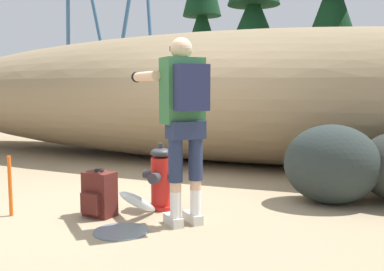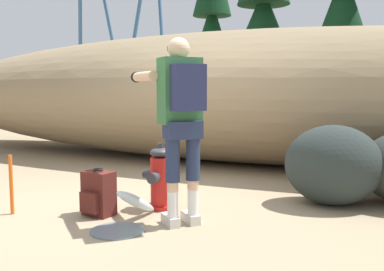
{
  "view_description": "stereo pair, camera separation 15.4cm",
  "coord_description": "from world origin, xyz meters",
  "px_view_note": "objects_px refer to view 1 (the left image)",
  "views": [
    {
      "loc": [
        2.14,
        -4.08,
        1.26
      ],
      "look_at": [
        0.43,
        0.18,
        0.75
      ],
      "focal_mm": 40.21,
      "sensor_mm": 36.0,
      "label": 1
    },
    {
      "loc": [
        2.28,
        -4.02,
        1.26
      ],
      "look_at": [
        0.43,
        0.18,
        0.75
      ],
      "focal_mm": 40.21,
      "sensor_mm": 36.0,
      "label": 2
    }
  ],
  "objects_px": {
    "spare_backpack": "(99,195)",
    "fire_hydrant": "(161,179)",
    "survey_stake": "(10,186)",
    "utility_worker": "(182,108)",
    "boulder_outlier": "(379,174)",
    "boulder_large": "(332,164)"
  },
  "relations": [
    {
      "from": "spare_backpack",
      "to": "fire_hydrant",
      "type": "bearing_deg",
      "value": 144.71
    },
    {
      "from": "fire_hydrant",
      "to": "survey_stake",
      "type": "bearing_deg",
      "value": -148.14
    },
    {
      "from": "utility_worker",
      "to": "boulder_outlier",
      "type": "xyz_separation_m",
      "value": [
        1.74,
        2.34,
        -0.92
      ]
    },
    {
      "from": "fire_hydrant",
      "to": "boulder_large",
      "type": "bearing_deg",
      "value": 28.4
    },
    {
      "from": "fire_hydrant",
      "to": "spare_backpack",
      "type": "bearing_deg",
      "value": -133.93
    },
    {
      "from": "fire_hydrant",
      "to": "spare_backpack",
      "type": "height_order",
      "value": "fire_hydrant"
    },
    {
      "from": "boulder_outlier",
      "to": "utility_worker",
      "type": "bearing_deg",
      "value": -126.67
    },
    {
      "from": "utility_worker",
      "to": "boulder_outlier",
      "type": "distance_m",
      "value": 3.06
    },
    {
      "from": "boulder_large",
      "to": "fire_hydrant",
      "type": "bearing_deg",
      "value": -151.6
    },
    {
      "from": "utility_worker",
      "to": "boulder_outlier",
      "type": "relative_size",
      "value": 3.04
    },
    {
      "from": "fire_hydrant",
      "to": "utility_worker",
      "type": "height_order",
      "value": "utility_worker"
    },
    {
      "from": "utility_worker",
      "to": "boulder_large",
      "type": "distance_m",
      "value": 1.87
    },
    {
      "from": "utility_worker",
      "to": "fire_hydrant",
      "type": "bearing_deg",
      "value": 0.4
    },
    {
      "from": "fire_hydrant",
      "to": "boulder_outlier",
      "type": "height_order",
      "value": "fire_hydrant"
    },
    {
      "from": "boulder_large",
      "to": "spare_backpack",
      "type": "bearing_deg",
      "value": -147.08
    },
    {
      "from": "fire_hydrant",
      "to": "boulder_outlier",
      "type": "xyz_separation_m",
      "value": [
        2.15,
        1.97,
        -0.15
      ]
    },
    {
      "from": "boulder_outlier",
      "to": "spare_backpack",
      "type": "bearing_deg",
      "value": -136.91
    },
    {
      "from": "fire_hydrant",
      "to": "utility_worker",
      "type": "distance_m",
      "value": 0.94
    },
    {
      "from": "spare_backpack",
      "to": "boulder_outlier",
      "type": "height_order",
      "value": "spare_backpack"
    },
    {
      "from": "boulder_large",
      "to": "survey_stake",
      "type": "xyz_separation_m",
      "value": [
        -2.89,
        -1.67,
        -0.13
      ]
    },
    {
      "from": "fire_hydrant",
      "to": "survey_stake",
      "type": "relative_size",
      "value": 1.15
    },
    {
      "from": "utility_worker",
      "to": "boulder_outlier",
      "type": "height_order",
      "value": "utility_worker"
    }
  ]
}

